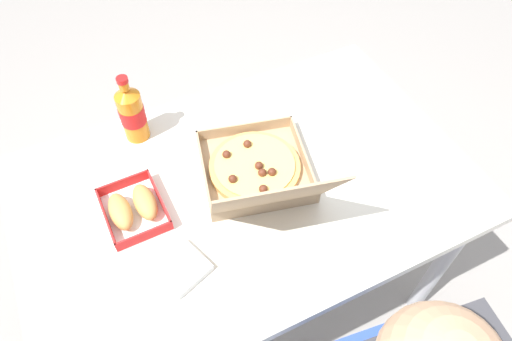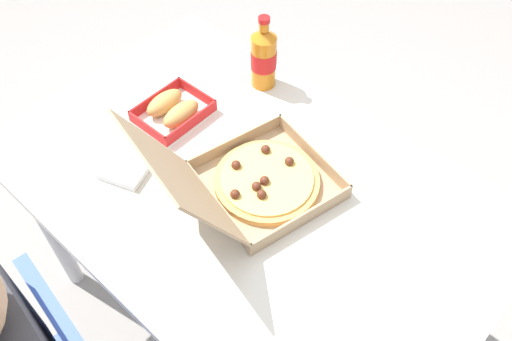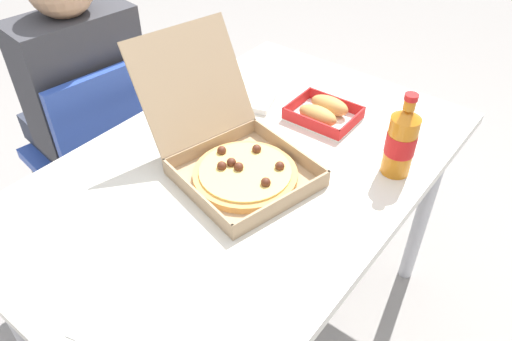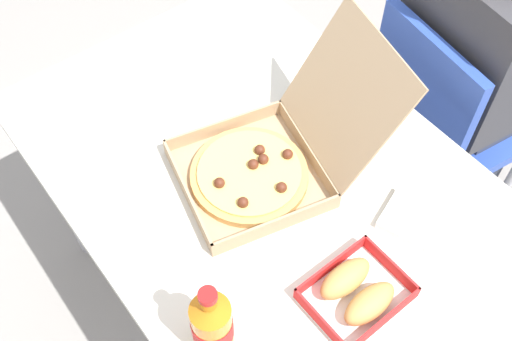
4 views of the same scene
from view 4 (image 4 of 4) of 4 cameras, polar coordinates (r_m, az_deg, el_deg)
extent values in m
plane|color=gray|center=(1.99, 1.13, -13.08)|extent=(10.00, 10.00, 0.00)
cube|color=silver|center=(1.36, 1.61, -1.57)|extent=(1.25, 0.81, 0.03)
cylinder|color=#B7B7BC|center=(1.88, -17.49, -1.71)|extent=(0.05, 0.05, 0.69)
cylinder|color=#B7B7BC|center=(2.05, -1.02, 7.71)|extent=(0.05, 0.05, 0.69)
cube|color=#2D4CAD|center=(1.94, 17.84, 4.54)|extent=(0.45, 0.45, 0.04)
cube|color=#2D4CAD|center=(1.68, 15.00, 6.81)|extent=(0.36, 0.07, 0.38)
cylinder|color=#B2B2B7|center=(2.14, 22.62, -0.56)|extent=(0.03, 0.03, 0.43)
cylinder|color=#B2B2B7|center=(2.26, 16.88, 5.52)|extent=(0.03, 0.03, 0.43)
cylinder|color=#B2B2B7|center=(1.96, 15.80, -4.71)|extent=(0.03, 0.03, 0.43)
cylinder|color=#B2B2B7|center=(2.08, 9.95, 2.12)|extent=(0.03, 0.03, 0.43)
cylinder|color=#333847|center=(2.15, 20.93, 0.87)|extent=(0.09, 0.09, 0.45)
cylinder|color=#333847|center=(2.21, 17.87, 4.12)|extent=(0.09, 0.09, 0.45)
cube|color=#333847|center=(1.92, 22.27, 5.15)|extent=(0.15, 0.31, 0.10)
cube|color=#333847|center=(1.99, 18.81, 8.64)|extent=(0.15, 0.31, 0.10)
cube|color=#38383D|center=(1.68, 19.17, 11.04)|extent=(0.38, 0.22, 0.42)
cube|color=tan|center=(1.35, -0.62, -0.73)|extent=(0.35, 0.35, 0.01)
cube|color=tan|center=(1.31, -6.38, -2.26)|extent=(0.29, 0.07, 0.04)
cube|color=tan|center=(1.42, -2.98, 4.15)|extent=(0.07, 0.29, 0.04)
cube|color=tan|center=(1.26, 2.01, -4.99)|extent=(0.07, 0.29, 0.04)
cube|color=tan|center=(1.37, 4.84, 1.83)|extent=(0.29, 0.07, 0.04)
cube|color=tan|center=(1.29, 8.27, 6.90)|extent=(0.32, 0.21, 0.26)
cylinder|color=tan|center=(1.34, -0.63, -0.43)|extent=(0.26, 0.26, 0.02)
cylinder|color=#EAC666|center=(1.33, -0.63, -0.14)|extent=(0.23, 0.23, 0.01)
sphere|color=#562819|center=(1.30, 2.38, -1.58)|extent=(0.02, 0.02, 0.02)
sphere|color=#562819|center=(1.35, 2.96, 1.52)|extent=(0.02, 0.02, 0.02)
sphere|color=#562819|center=(1.31, -3.41, -1.16)|extent=(0.02, 0.02, 0.02)
sphere|color=#562819|center=(1.36, 0.35, 1.93)|extent=(0.02, 0.02, 0.02)
sphere|color=#562819|center=(1.28, -1.22, -2.98)|extent=(0.02, 0.02, 0.02)
sphere|color=#562819|center=(1.33, -0.26, 0.58)|extent=(0.02, 0.02, 0.02)
sphere|color=#562819|center=(1.34, 0.69, 1.05)|extent=(0.02, 0.02, 0.02)
cube|color=white|center=(1.23, 9.20, -11.53)|extent=(0.15, 0.19, 0.00)
cube|color=red|center=(1.18, 6.04, -13.78)|extent=(0.15, 0.01, 0.03)
cube|color=red|center=(1.25, 12.37, -8.61)|extent=(0.15, 0.01, 0.03)
cube|color=red|center=(1.23, 6.96, -8.80)|extent=(0.01, 0.19, 0.03)
cube|color=red|center=(1.20, 11.79, -13.52)|extent=(0.01, 0.19, 0.03)
ellipsoid|color=tan|center=(1.21, 8.28, -9.89)|extent=(0.06, 0.12, 0.05)
ellipsoid|color=tan|center=(1.20, 10.49, -12.05)|extent=(0.06, 0.12, 0.05)
cylinder|color=orange|center=(1.11, -4.04, -14.43)|extent=(0.07, 0.07, 0.16)
cone|color=orange|center=(1.02, -4.35, -12.55)|extent=(0.07, 0.07, 0.02)
cylinder|color=orange|center=(1.00, -4.44, -11.99)|extent=(0.03, 0.03, 0.02)
cylinder|color=red|center=(0.98, -4.51, -11.53)|extent=(0.03, 0.03, 0.01)
cylinder|color=red|center=(1.10, -4.07, -14.28)|extent=(0.07, 0.07, 0.06)
cube|color=white|center=(1.57, -11.80, 8.04)|extent=(0.24, 0.20, 0.00)
cube|color=white|center=(1.33, 14.14, -4.36)|extent=(0.14, 0.14, 0.02)
camera|label=1|loc=(1.22, 51.29, 35.91)|focal=32.10mm
camera|label=2|loc=(1.56, 8.73, 50.62)|focal=36.71mm
camera|label=3|loc=(1.38, -47.89, 26.12)|focal=34.35mm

